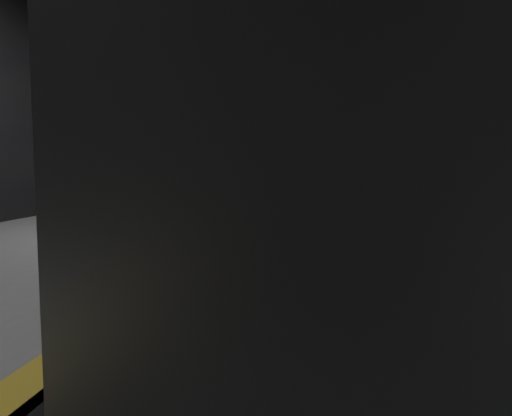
# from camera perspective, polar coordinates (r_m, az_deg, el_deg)

# --- Properties ---
(ground) EXTENTS (44.00, 44.00, 0.00)m
(ground) POSITION_cam_1_polar(r_m,az_deg,el_deg) (14.09, 9.90, -7.70)
(ground) COLOR black
(ground) RESTS_ON ground
(platform_left) EXTENTS (9.00, 43.80, 1.00)m
(platform_left) POSITION_cam_1_polar(r_m,az_deg,el_deg) (15.73, -18.65, -4.67)
(platform_left) COLOR #545452
(platform_left) RESTS_ON ground
(tactile_strip) EXTENTS (0.50, 43.80, 0.01)m
(tactile_strip) POSITION_cam_1_polar(r_m,az_deg,el_deg) (14.20, -3.28, -3.39)
(tactile_strip) COLOR olive
(tactile_strip) RESTS_ON platform_left
(track) EXTENTS (2.40, 43.00, 0.24)m
(track) POSITION_cam_1_polar(r_m,az_deg,el_deg) (14.07, 9.90, -7.43)
(track) COLOR #3F3328
(track) RESTS_ON ground
(train) EXTENTS (3.28, 21.95, 5.87)m
(train) POSITION_cam_1_polar(r_m,az_deg,el_deg) (12.99, 10.19, 5.75)
(train) COLOR #A8ABB0
(train) RESTS_ON ground
(woman) EXTENTS (0.59, 0.39, 1.62)m
(woman) POSITION_cam_1_polar(r_m,az_deg,el_deg) (13.29, -6.50, -0.53)
(woman) COLOR tan
(woman) RESTS_ON platform_left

